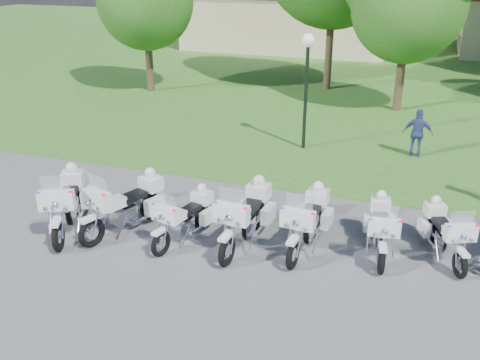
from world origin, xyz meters
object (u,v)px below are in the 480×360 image
(motorcycle_0, at_px, (67,201))
(lamp_post, at_px, (307,63))
(motorcycle_5, at_px, (381,227))
(motorcycle_2, at_px, (185,216))
(motorcycle_6, at_px, (445,232))
(motorcycle_1, at_px, (127,203))
(motorcycle_3, at_px, (246,215))
(bystander_c, at_px, (418,133))
(motorcycle_4, at_px, (308,220))

(motorcycle_0, relative_size, lamp_post, 0.62)
(motorcycle_0, relative_size, motorcycle_5, 1.11)
(motorcycle_2, distance_m, motorcycle_6, 5.86)
(motorcycle_1, height_order, motorcycle_3, motorcycle_3)
(motorcycle_2, height_order, lamp_post, lamp_post)
(motorcycle_3, relative_size, motorcycle_6, 1.28)
(motorcycle_1, bearing_deg, motorcycle_3, -153.26)
(lamp_post, bearing_deg, motorcycle_6, -52.83)
(motorcycle_2, relative_size, motorcycle_6, 1.06)
(motorcycle_2, height_order, motorcycle_3, motorcycle_3)
(motorcycle_3, distance_m, bystander_c, 8.17)
(motorcycle_2, bearing_deg, motorcycle_5, -154.83)
(motorcycle_0, distance_m, motorcycle_5, 7.43)
(motorcycle_3, relative_size, bystander_c, 1.59)
(motorcycle_6, bearing_deg, motorcycle_4, -10.31)
(motorcycle_1, relative_size, motorcycle_6, 1.21)
(motorcycle_3, xyz_separation_m, motorcycle_4, (1.38, 0.30, -0.04))
(motorcycle_6, bearing_deg, motorcycle_1, -12.31)
(motorcycle_5, bearing_deg, motorcycle_1, 1.06)
(motorcycle_3, distance_m, lamp_post, 7.35)
(motorcycle_4, height_order, motorcycle_5, motorcycle_4)
(motorcycle_4, height_order, motorcycle_6, motorcycle_4)
(motorcycle_3, height_order, lamp_post, lamp_post)
(motorcycle_0, relative_size, motorcycle_6, 1.21)
(motorcycle_5, xyz_separation_m, lamp_post, (-3.24, 6.35, 2.35))
(motorcycle_1, bearing_deg, lamp_post, -89.87)
(motorcycle_4, distance_m, motorcycle_6, 3.02)
(motorcycle_6, bearing_deg, lamp_post, -75.09)
(motorcycle_3, bearing_deg, motorcycle_0, 13.63)
(motorcycle_1, relative_size, motorcycle_3, 0.95)
(lamp_post, bearing_deg, motorcycle_3, -87.85)
(motorcycle_3, distance_m, motorcycle_6, 4.43)
(lamp_post, bearing_deg, motorcycle_5, -63.00)
(motorcycle_4, bearing_deg, motorcycle_3, 16.74)
(motorcycle_2, xyz_separation_m, motorcycle_4, (2.77, 0.61, 0.08))
(motorcycle_5, height_order, bystander_c, bystander_c)
(motorcycle_2, bearing_deg, motorcycle_4, -154.64)
(motorcycle_5, bearing_deg, motorcycle_0, 2.45)
(motorcycle_1, bearing_deg, bystander_c, -109.49)
(motorcycle_2, distance_m, motorcycle_4, 2.84)
(motorcycle_1, height_order, motorcycle_6, motorcycle_1)
(motorcycle_1, relative_size, bystander_c, 1.50)
(motorcycle_2, bearing_deg, lamp_post, -85.79)
(motorcycle_1, relative_size, lamp_post, 0.62)
(motorcycle_1, height_order, bystander_c, motorcycle_1)
(motorcycle_5, bearing_deg, motorcycle_3, 3.73)
(motorcycle_2, xyz_separation_m, bystander_c, (4.86, 7.69, 0.20))
(motorcycle_6, distance_m, lamp_post, 7.97)
(motorcycle_1, distance_m, motorcycle_2, 1.53)
(motorcycle_0, relative_size, motorcycle_2, 1.14)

